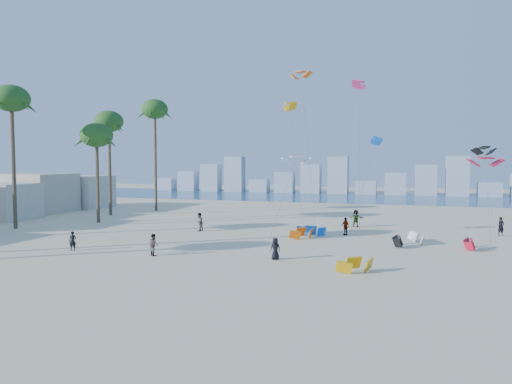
% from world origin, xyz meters
% --- Properties ---
extents(ground, '(220.00, 220.00, 0.00)m').
position_xyz_m(ground, '(0.00, 0.00, 0.00)').
color(ground, beige).
rests_on(ground, ground).
extents(ocean, '(220.00, 220.00, 0.00)m').
position_xyz_m(ocean, '(0.00, 72.00, 0.01)').
color(ocean, navy).
rests_on(ocean, ground).
extents(kitesurfer_near, '(0.67, 0.56, 1.58)m').
position_xyz_m(kitesurfer_near, '(-9.89, 7.47, 0.79)').
color(kitesurfer_near, black).
rests_on(kitesurfer_near, ground).
extents(kitesurfer_mid, '(1.03, 0.98, 1.68)m').
position_xyz_m(kitesurfer_mid, '(-2.65, 7.74, 0.84)').
color(kitesurfer_mid, gray).
rests_on(kitesurfer_mid, ground).
extents(kitesurfers_far, '(30.38, 20.29, 1.92)m').
position_xyz_m(kitesurfers_far, '(11.25, 20.24, 0.91)').
color(kitesurfers_far, black).
rests_on(kitesurfers_far, ground).
extents(grounded_kites, '(16.43, 15.52, 0.94)m').
position_xyz_m(grounded_kites, '(12.45, 16.86, 0.44)').
color(grounded_kites, '#FF620D').
rests_on(grounded_kites, ground).
extents(flying_kites, '(28.42, 27.48, 18.51)m').
position_xyz_m(flying_kites, '(11.27, 24.18, 11.71)').
color(flying_kites, silver).
rests_on(flying_kites, ground).
extents(palm_row, '(9.17, 44.80, 16.29)m').
position_xyz_m(palm_row, '(-21.59, 16.20, 11.79)').
color(palm_row, brown).
rests_on(palm_row, ground).
extents(distant_skyline, '(85.00, 3.00, 8.40)m').
position_xyz_m(distant_skyline, '(-1.19, 82.00, 3.09)').
color(distant_skyline, '#9EADBF').
rests_on(distant_skyline, ground).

